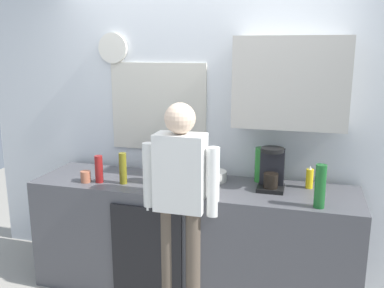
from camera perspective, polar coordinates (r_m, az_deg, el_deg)
The scene contains 14 objects.
kitchen_counter at distance 3.50m, azimuth -0.03°, elevation -12.63°, with size 2.57×0.64×0.91m, color #4C4C51.
dishwasher_panel at distance 3.31m, azimuth -6.21°, elevation -15.13°, with size 0.56×0.02×0.82m, color black.
back_wall_assembly at distance 3.57m, azimuth 3.12°, elevation 3.22°, with size 4.17×0.42×2.60m.
coffee_maker at distance 3.24m, azimuth 10.78°, elevation -3.56°, with size 0.20×0.20×0.33m.
bottle_red_vinegar at distance 3.43m, azimuth -12.54°, elevation -3.35°, with size 0.06×0.06×0.22m, color maroon.
bottle_olive_oil at distance 3.36m, azimuth -9.37°, elevation -3.29°, with size 0.06×0.06×0.25m, color olive.
bottle_clear_soda at distance 3.41m, azimuth 9.29°, elevation -2.78°, with size 0.09×0.09×0.28m, color #2D8C33.
bottle_green_wine at distance 2.95m, azimuth 17.02°, elevation -5.52°, with size 0.07×0.07×0.30m, color #195923.
cup_white_mug at distance 3.13m, azimuth 3.00°, elevation -5.83°, with size 0.08×0.08×0.10m, color white.
cup_terracotta_mug at distance 3.47m, azimuth -14.26°, elevation -4.32°, with size 0.08×0.08×0.09m, color #B26647.
mixing_bowl at distance 3.41m, azimuth 2.87°, elevation -4.36°, with size 0.22×0.22×0.08m, color white.
dish_soap at distance 3.35m, azimuth 15.68°, elevation -4.51°, with size 0.06×0.06×0.18m.
storage_canister at distance 3.37m, azimuth -5.33°, elevation -3.83°, with size 0.14×0.14×0.17m, color silver.
person_at_sink at distance 3.04m, azimuth -1.58°, elevation -6.62°, with size 0.57×0.22×1.60m.
Camera 1 is at (0.86, -2.73, 1.97)m, focal length 39.24 mm.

